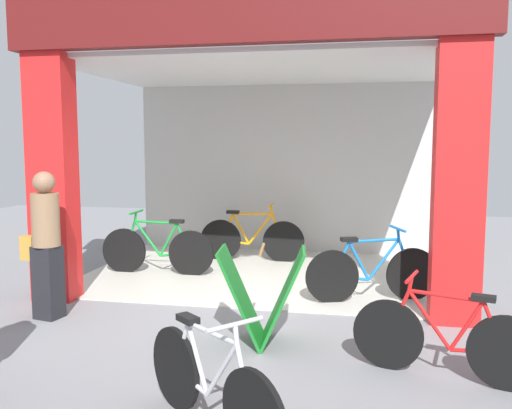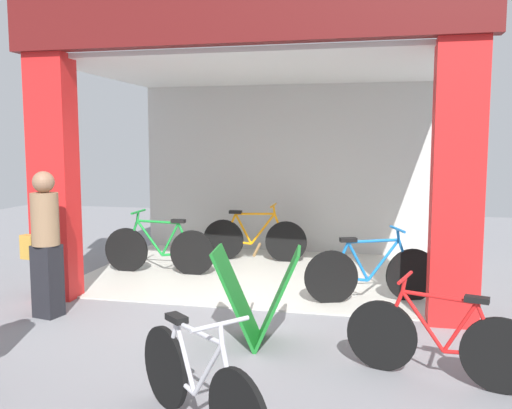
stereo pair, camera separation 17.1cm
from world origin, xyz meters
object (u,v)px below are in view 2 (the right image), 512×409
bicycle_inside_2 (159,249)px  bicycle_inside_1 (254,239)px  sandwich_board_sign (257,296)px  bicycle_parked_1 (197,385)px  bicycle_parked_0 (439,341)px  pedestrian_1 (45,243)px  bicycle_inside_0 (372,273)px

bicycle_inside_2 → bicycle_inside_1: bearing=44.5°
bicycle_inside_1 → sandwich_board_sign: bearing=-76.9°
bicycle_parked_1 → sandwich_board_sign: (0.04, 1.72, 0.13)m
bicycle_inside_2 → bicycle_parked_0: size_ratio=1.15×
bicycle_parked_1 → pedestrian_1: bearing=140.3°
bicycle_parked_0 → sandwich_board_sign: 1.72m
bicycle_inside_0 → pedestrian_1: pedestrian_1 is taller
bicycle_inside_0 → bicycle_parked_0: bicycle_inside_0 is taller
bicycle_inside_2 → pedestrian_1: pedestrian_1 is taller
bicycle_parked_1 → pedestrian_1: size_ratio=0.73×
bicycle_inside_0 → bicycle_inside_1: bicycle_inside_1 is taller
bicycle_inside_1 → pedestrian_1: pedestrian_1 is taller
bicycle_parked_1 → bicycle_inside_0: bearing=71.8°
bicycle_parked_1 → sandwich_board_sign: size_ratio=1.26×
bicycle_inside_1 → pedestrian_1: bearing=-116.3°
pedestrian_1 → sandwich_board_sign: bearing=-7.5°
bicycle_inside_0 → bicycle_inside_1: 2.78m
bicycle_inside_2 → bicycle_parked_0: (3.68, -3.00, -0.04)m
bicycle_inside_0 → sandwich_board_sign: (-1.08, -1.66, 0.10)m
bicycle_parked_1 → pedestrian_1: pedestrian_1 is taller
bicycle_inside_2 → sandwich_board_sign: (2.04, -2.49, 0.10)m
bicycle_parked_0 → bicycle_parked_1: bearing=-144.2°
bicycle_inside_1 → bicycle_parked_0: bearing=-59.1°
bicycle_inside_2 → bicycle_parked_0: bicycle_inside_2 is taller
bicycle_inside_0 → sandwich_board_sign: bearing=-123.0°
bicycle_inside_0 → bicycle_parked_0: bearing=-75.4°
bicycle_inside_0 → bicycle_parked_1: bicycle_inside_0 is taller
bicycle_inside_2 → sandwich_board_sign: 3.23m
bicycle_inside_0 → bicycle_inside_1: size_ratio=0.92×
bicycle_parked_0 → bicycle_inside_0: bearing=104.6°
bicycle_inside_1 → bicycle_parked_1: bearing=-81.3°
bicycle_inside_2 → bicycle_parked_1: (2.01, -4.21, -0.04)m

